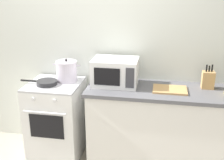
# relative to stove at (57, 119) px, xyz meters

# --- Properties ---
(back_wall) EXTENTS (4.40, 0.10, 2.50)m
(back_wall) POSITION_rel_stove_xyz_m (0.65, 0.37, 0.79)
(back_wall) COLOR silver
(back_wall) RESTS_ON ground_plane
(lower_cabinet_right) EXTENTS (1.64, 0.56, 0.88)m
(lower_cabinet_right) POSITION_rel_stove_xyz_m (1.25, 0.02, -0.02)
(lower_cabinet_right) COLOR white
(lower_cabinet_right) RESTS_ON ground_plane
(countertop_right) EXTENTS (1.70, 0.60, 0.04)m
(countertop_right) POSITION_rel_stove_xyz_m (1.25, 0.02, 0.44)
(countertop_right) COLOR #59595E
(countertop_right) RESTS_ON lower_cabinet_right
(stove) EXTENTS (0.60, 0.64, 0.92)m
(stove) POSITION_rel_stove_xyz_m (0.00, 0.00, 0.00)
(stove) COLOR white
(stove) RESTS_ON ground_plane
(stock_pot) EXTENTS (0.33, 0.25, 0.27)m
(stock_pot) POSITION_rel_stove_xyz_m (0.12, 0.10, 0.58)
(stock_pot) COLOR silver
(stock_pot) RESTS_ON stove
(frying_pan) EXTENTS (0.43, 0.23, 0.05)m
(frying_pan) POSITION_rel_stove_xyz_m (-0.07, -0.06, 0.48)
(frying_pan) COLOR #28282B
(frying_pan) RESTS_ON stove
(microwave) EXTENTS (0.50, 0.37, 0.30)m
(microwave) POSITION_rel_stove_xyz_m (0.70, 0.08, 0.61)
(microwave) COLOR white
(microwave) RESTS_ON countertop_right
(cutting_board) EXTENTS (0.36, 0.26, 0.02)m
(cutting_board) POSITION_rel_stove_xyz_m (1.31, 0.00, 0.47)
(cutting_board) COLOR tan
(cutting_board) RESTS_ON countertop_right
(knife_block) EXTENTS (0.13, 0.10, 0.27)m
(knife_block) POSITION_rel_stove_xyz_m (1.71, 0.14, 0.56)
(knife_block) COLOR tan
(knife_block) RESTS_ON countertop_right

